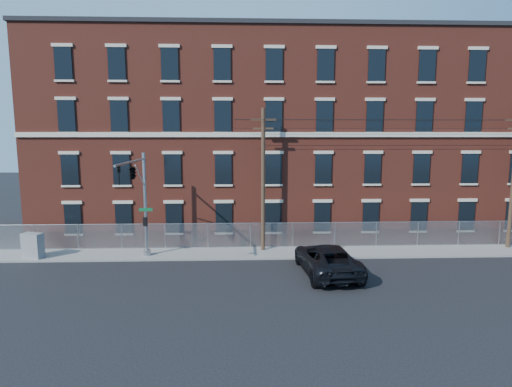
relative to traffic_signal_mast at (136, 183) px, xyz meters
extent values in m
plane|color=black|center=(6.00, -2.18, -5.39)|extent=(140.00, 140.00, 0.00)
cube|color=gray|center=(18.00, 2.82, -5.33)|extent=(65.00, 3.00, 0.12)
cube|color=maroon|center=(18.00, 11.82, 2.61)|extent=(55.00, 14.00, 16.00)
cube|color=black|center=(18.00, 11.82, 10.76)|extent=(55.30, 14.30, 0.30)
cube|color=beige|center=(18.00, 4.74, 2.91)|extent=(55.00, 0.18, 0.35)
cube|color=black|center=(-5.83, 4.76, -3.19)|extent=(1.20, 0.10, 2.20)
cube|color=black|center=(-5.83, 4.76, 0.41)|extent=(1.20, 0.10, 2.20)
cube|color=black|center=(-5.83, 4.76, 4.21)|extent=(1.20, 0.10, 2.20)
cube|color=black|center=(-5.83, 4.76, 7.81)|extent=(1.20, 0.10, 2.20)
cube|color=black|center=(-2.17, 4.76, -3.19)|extent=(1.20, 0.10, 2.20)
cube|color=black|center=(-2.17, 4.76, 0.41)|extent=(1.20, 0.10, 2.20)
cube|color=black|center=(-2.17, 4.76, 4.21)|extent=(1.20, 0.10, 2.20)
cube|color=black|center=(-2.17, 4.76, 7.81)|extent=(1.20, 0.10, 2.20)
cube|color=black|center=(1.50, 4.76, -3.19)|extent=(1.20, 0.10, 2.20)
cube|color=black|center=(1.50, 4.76, 0.41)|extent=(1.20, 0.10, 2.20)
cube|color=black|center=(1.50, 4.76, 4.21)|extent=(1.20, 0.10, 2.20)
cube|color=black|center=(1.50, 4.76, 7.81)|extent=(1.20, 0.10, 2.20)
cube|color=black|center=(5.17, 4.76, -3.19)|extent=(1.20, 0.10, 2.20)
cube|color=black|center=(5.17, 4.76, 0.41)|extent=(1.20, 0.10, 2.20)
cube|color=black|center=(5.17, 4.76, 4.21)|extent=(1.20, 0.10, 2.20)
cube|color=black|center=(5.17, 4.76, 7.81)|extent=(1.20, 0.10, 2.20)
cube|color=black|center=(8.83, 4.76, -3.19)|extent=(1.20, 0.10, 2.20)
cube|color=black|center=(8.83, 4.76, 0.41)|extent=(1.20, 0.10, 2.20)
cube|color=black|center=(8.83, 4.76, 4.21)|extent=(1.20, 0.10, 2.20)
cube|color=black|center=(8.83, 4.76, 7.81)|extent=(1.20, 0.10, 2.20)
cube|color=black|center=(12.50, 4.76, -3.19)|extent=(1.20, 0.10, 2.20)
cube|color=black|center=(12.50, 4.76, 0.41)|extent=(1.20, 0.10, 2.20)
cube|color=black|center=(12.50, 4.76, 4.21)|extent=(1.20, 0.10, 2.20)
cube|color=black|center=(12.50, 4.76, 7.81)|extent=(1.20, 0.10, 2.20)
cube|color=black|center=(16.17, 4.76, -3.19)|extent=(1.20, 0.10, 2.20)
cube|color=black|center=(16.17, 4.76, 0.41)|extent=(1.20, 0.10, 2.20)
cube|color=black|center=(16.17, 4.76, 4.21)|extent=(1.20, 0.10, 2.20)
cube|color=black|center=(16.17, 4.76, 7.81)|extent=(1.20, 0.10, 2.20)
cube|color=black|center=(19.83, 4.76, -3.19)|extent=(1.20, 0.10, 2.20)
cube|color=black|center=(19.83, 4.76, 0.41)|extent=(1.20, 0.10, 2.20)
cube|color=black|center=(19.83, 4.76, 4.21)|extent=(1.20, 0.10, 2.20)
cube|color=black|center=(19.83, 4.76, 7.81)|extent=(1.20, 0.10, 2.20)
cube|color=black|center=(23.50, 4.76, -3.19)|extent=(1.20, 0.10, 2.20)
cube|color=black|center=(23.50, 4.76, 0.41)|extent=(1.20, 0.10, 2.20)
cube|color=black|center=(23.50, 4.76, 4.21)|extent=(1.20, 0.10, 2.20)
cube|color=black|center=(23.50, 4.76, 7.81)|extent=(1.20, 0.10, 2.20)
cube|color=#A5A8AD|center=(18.00, 4.12, -4.37)|extent=(59.00, 0.02, 1.80)
cylinder|color=#9EA0A5|center=(18.00, 4.12, -3.47)|extent=(59.00, 0.04, 0.04)
cylinder|color=#9EA0A5|center=(-8.39, 4.12, -4.37)|extent=(0.06, 0.06, 1.85)
cylinder|color=#9EA0A5|center=(-5.29, 4.12, -4.37)|extent=(0.06, 0.06, 1.85)
cylinder|color=#9EA0A5|center=(-2.18, 4.12, -4.37)|extent=(0.06, 0.06, 1.85)
cylinder|color=#9EA0A5|center=(0.92, 4.12, -4.37)|extent=(0.06, 0.06, 1.85)
cylinder|color=#9EA0A5|center=(4.03, 4.12, -4.37)|extent=(0.06, 0.06, 1.85)
cylinder|color=#9EA0A5|center=(7.13, 4.12, -4.37)|extent=(0.06, 0.06, 1.85)
cylinder|color=#9EA0A5|center=(10.24, 4.12, -4.37)|extent=(0.06, 0.06, 1.85)
cylinder|color=#9EA0A5|center=(13.34, 4.12, -4.37)|extent=(0.06, 0.06, 1.85)
cylinder|color=#9EA0A5|center=(16.45, 4.12, -4.37)|extent=(0.06, 0.06, 1.85)
cylinder|color=#9EA0A5|center=(19.55, 4.12, -4.37)|extent=(0.06, 0.06, 1.85)
cylinder|color=#9EA0A5|center=(22.66, 4.12, -4.37)|extent=(0.06, 0.06, 1.85)
cylinder|color=#9EA0A5|center=(25.76, 4.12, -4.37)|extent=(0.06, 0.06, 1.85)
cylinder|color=#9EA0A5|center=(0.00, 2.32, -1.77)|extent=(0.22, 0.22, 7.00)
cylinder|color=#9EA0A5|center=(0.00, 2.32, -5.07)|extent=(0.50, 0.50, 0.40)
cylinder|color=#9EA0A5|center=(0.00, -0.93, 1.33)|extent=(0.14, 6.50, 0.14)
cylinder|color=#9EA0A5|center=(0.00, 1.12, 0.33)|extent=(0.08, 2.18, 1.56)
cube|color=#0C592D|center=(0.05, 2.17, -2.07)|extent=(0.90, 0.03, 0.22)
cube|color=black|center=(0.00, 2.07, -2.87)|extent=(0.25, 0.25, 0.60)
imported|color=black|center=(0.00, -3.48, 0.78)|extent=(0.16, 0.20, 1.00)
imported|color=black|center=(0.00, -0.68, 0.78)|extent=(0.53, 2.48, 1.00)
cylinder|color=#443122|center=(8.00, 3.42, -0.27)|extent=(0.28, 0.28, 10.00)
cube|color=#443122|center=(8.00, 3.42, 3.93)|extent=(1.80, 0.12, 0.12)
cube|color=#443122|center=(8.00, 3.42, 3.33)|extent=(1.40, 0.12, 0.12)
imported|color=black|center=(11.58, -1.54, -4.49)|extent=(3.44, 6.66, 1.79)
cube|color=gray|center=(-7.49, 2.02, -4.43)|extent=(1.48, 1.04, 1.68)
camera|label=1|loc=(6.39, -25.65, 2.94)|focal=29.33mm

